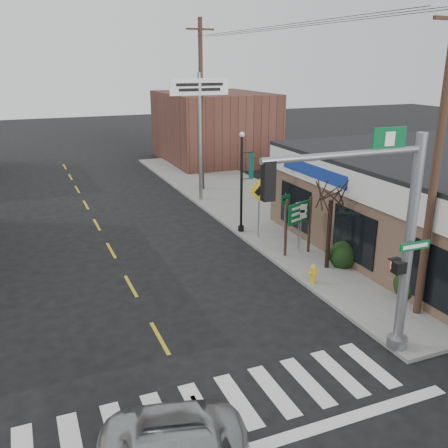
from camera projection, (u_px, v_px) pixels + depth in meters
name	position (u px, v px, depth m)	size (l,w,h in m)	color
ground	(206.00, 421.00, 11.68)	(140.00, 140.00, 0.00)	black
sidewalk_right	(279.00, 219.00, 26.35)	(6.00, 38.00, 0.13)	slate
center_line	(131.00, 286.00, 18.70)	(0.12, 56.00, 0.01)	gold
crosswalk	(200.00, 411.00, 12.03)	(11.00, 2.20, 0.01)	silver
bldg_distant_right	(214.00, 127.00, 41.51)	(8.00, 10.00, 5.60)	#563027
traffic_signal_pole	(389.00, 226.00, 13.06)	(5.03, 0.38, 6.37)	gray
guide_sign	(299.00, 218.00, 20.98)	(1.41, 0.13, 2.48)	#442C1F
fire_hydrant	(313.00, 273.00, 18.54)	(0.23, 0.23, 0.73)	gold
ped_crossing_sign	(259.00, 198.00, 22.93)	(1.09, 0.08, 2.81)	gray
lamp_post	(243.00, 175.00, 23.50)	(0.63, 0.49, 4.81)	black
dance_center_sign	(200.00, 106.00, 28.25)	(3.44, 0.21, 7.31)	gray
bare_tree	(332.00, 188.00, 19.06)	(2.09, 2.09, 4.19)	black
shrub_front	(412.00, 284.00, 17.45)	(1.24, 1.24, 0.93)	#1A3619
shrub_back	(343.00, 255.00, 20.15)	(1.16, 1.16, 0.87)	black
utility_pole_near	(436.00, 165.00, 14.95)	(1.68, 0.25, 9.64)	#4C3620
utility_pole_far	(201.00, 105.00, 30.79)	(1.80, 0.27, 10.37)	#44291D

